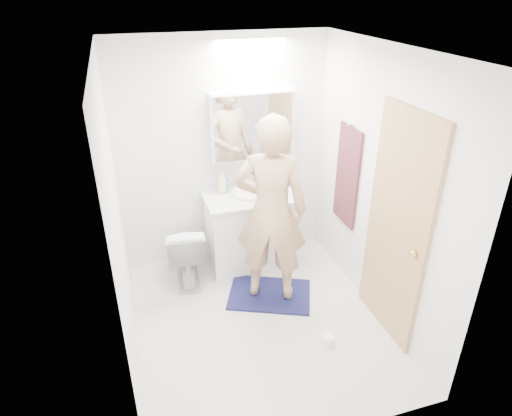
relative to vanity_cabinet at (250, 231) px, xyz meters
name	(u,v)px	position (x,y,z in m)	size (l,w,h in m)	color
floor	(259,321)	(-0.20, -0.96, -0.39)	(2.50, 2.50, 0.00)	silver
ceiling	(260,49)	(-0.20, -0.96, 2.01)	(2.50, 2.50, 0.00)	white
wall_back	(223,154)	(-0.20, 0.29, 0.81)	(2.50, 2.50, 0.00)	white
wall_front	(325,302)	(-0.20, -2.21, 0.81)	(2.50, 2.50, 0.00)	white
wall_left	(118,226)	(-1.30, -0.96, 0.81)	(2.50, 2.50, 0.00)	white
wall_right	(380,189)	(0.90, -0.96, 0.81)	(2.50, 2.50, 0.00)	white
vanity_cabinet	(250,231)	(0.00, 0.00, 0.00)	(0.90, 0.55, 0.78)	white
countertop	(250,197)	(0.00, 0.00, 0.41)	(0.95, 0.58, 0.04)	silver
sink_basin	(249,193)	(0.00, 0.03, 0.45)	(0.36, 0.36, 0.03)	silver
faucet	(244,180)	(0.00, 0.22, 0.51)	(0.02, 0.02, 0.16)	silver
medicine_cabinet	(253,125)	(0.10, 0.21, 1.11)	(0.88, 0.14, 0.70)	white
mirror_panel	(255,128)	(0.10, 0.13, 1.11)	(0.84, 0.01, 0.66)	silver
toilet	(185,252)	(-0.73, -0.11, -0.05)	(0.38, 0.66, 0.68)	silver
bath_rug	(270,294)	(0.01, -0.64, -0.38)	(0.80, 0.55, 0.02)	#161B45
person	(271,211)	(0.01, -0.64, 0.56)	(0.66, 0.43, 1.81)	tan
door	(397,229)	(0.88, -1.31, 0.61)	(0.04, 0.80, 2.00)	tan
door_knob	(413,254)	(0.84, -1.61, 0.56)	(0.06, 0.06, 0.06)	gold
towel	(347,176)	(0.87, -0.41, 0.71)	(0.02, 0.42, 1.00)	#121137
towel_hook	(351,125)	(0.86, -0.41, 1.23)	(0.02, 0.02, 0.07)	silver
soap_bottle_a	(222,182)	(-0.26, 0.15, 0.55)	(0.09, 0.09, 0.24)	beige
soap_bottle_b	(225,183)	(-0.22, 0.18, 0.52)	(0.08, 0.08, 0.18)	#5991BF
toothbrush_cup	(263,183)	(0.19, 0.16, 0.48)	(0.10, 0.10, 0.09)	#3849A8
toilet_paper_roll	(327,340)	(0.27, -1.43, -0.34)	(0.11, 0.11, 0.10)	white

